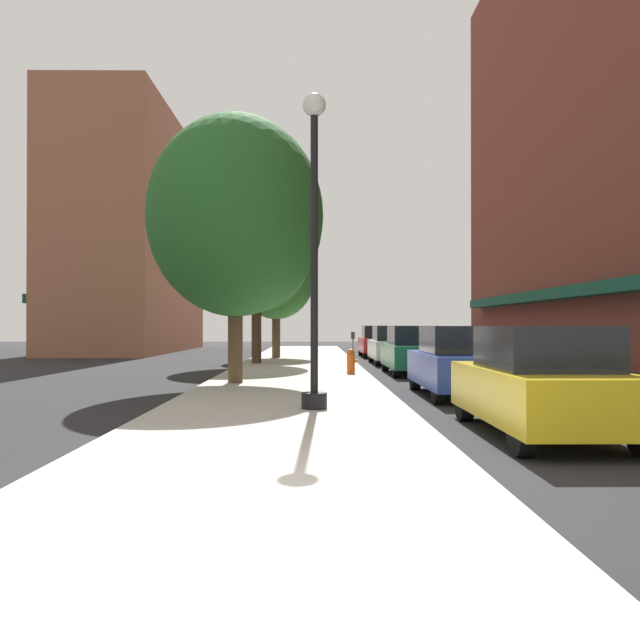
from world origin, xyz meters
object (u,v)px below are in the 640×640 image
Objects in this scene: car_yellow at (541,383)px; car_blue at (459,362)px; fire_hydrant at (351,361)px; tree_mid at (276,274)px; parking_meter_near at (353,345)px; car_green at (413,351)px; car_red at (377,342)px; tree_far at (235,216)px; car_white at (393,345)px; lamppost at (314,243)px; tree_near at (257,247)px.

car_yellow is 5.65m from car_blue.
fire_hydrant is 0.13× the size of tree_mid.
parking_meter_near is 0.30× the size of car_yellow.
car_yellow is at bearing -82.45° from parking_meter_near.
car_yellow and car_green have the same top height.
car_red is (5.22, 2.98, -3.35)m from tree_mid.
car_green is (5.54, 4.70, -3.84)m from tree_far.
car_yellow is at bearing -79.26° from fire_hydrant.
parking_meter_near is 2.74m from car_green.
car_blue is at bearing -88.35° from car_green.
tree_mid is at bearing 108.69° from car_blue.
car_yellow is 1.00× the size of car_red.
car_white is at bearing -88.63° from car_red.
parking_meter_near is (0.25, 3.11, 0.43)m from fire_hydrant.
car_green and car_white have the same top height.
lamppost is at bearing -69.42° from tree_far.
parking_meter_near is 0.30× the size of car_red.
fire_hydrant is 3.15m from parking_meter_near.
car_blue is 1.00× the size of car_white.
parking_meter_near is at bearing -118.25° from car_white.
tree_far is 1.69× the size of car_green.
car_green is (0.00, 7.14, 0.00)m from car_blue.
car_blue is 19.77m from car_red.
car_green is at bearing -61.58° from tree_mid.
tree_mid is 1.46× the size of car_blue.
car_white is (0.00, 18.71, 0.00)m from car_yellow.
lamppost reaches higher than car_white.
fire_hydrant is 6.34m from car_blue.
car_red is at bearing 79.68° from parking_meter_near.
tree_near reaches higher than fire_hydrant.
car_green is at bearing -44.49° from parking_meter_near.
parking_meter_near is 0.30× the size of car_white.
car_white reaches higher than parking_meter_near.
car_blue is at bearing -72.73° from tree_mid.
tree_mid is 1.46× the size of car_yellow.
car_red is (0.00, 12.62, 0.00)m from car_green.
car_red is (0.00, 6.71, 0.00)m from car_white.
car_yellow is 25.42m from car_red.
car_green reaches higher than parking_meter_near.
car_blue is 7.14m from car_green.
tree_far reaches higher than lamppost.
lamppost is at bearing -97.51° from fire_hydrant.
tree_mid is at bearing 84.10° from tree_near.
car_blue is (5.54, -2.44, -3.84)m from tree_far.
car_red is (3.41, 22.99, -2.39)m from lamppost.
car_white is at bearing 62.45° from tree_far.
lamppost is at bearing -81.10° from tree_near.
car_white is (1.95, 4.00, -0.14)m from parking_meter_near.
car_blue is (5.22, -16.79, -3.35)m from tree_mid.
fire_hydrant is at bearing 82.49° from lamppost.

